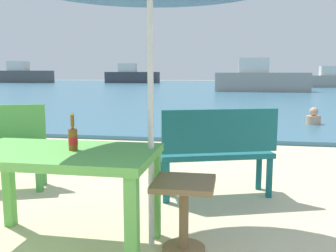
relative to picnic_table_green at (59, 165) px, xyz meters
name	(u,v)px	position (x,y,z in m)	size (l,w,h in m)	color
sea_water	(228,88)	(0.76, 29.41, -0.61)	(120.00, 50.00, 0.08)	#386B84
picnic_table_green	(59,165)	(0.00, 0.00, 0.00)	(1.40, 0.80, 0.76)	#60B24C
beer_bottle_amber	(73,137)	(0.11, 0.02, 0.20)	(0.07, 0.07, 0.26)	brown
side_table_wood	(184,205)	(0.90, 0.14, -0.30)	(0.44, 0.44, 0.54)	olive
bench_teal_center	(218,147)	(1.09, 1.37, -0.11)	(1.25, 0.72, 0.95)	#196066
swimmer_person	(313,118)	(3.15, 6.85, -0.41)	(0.34, 0.34, 0.41)	tan
boat_ferry	(23,75)	(-24.03, 39.09, 0.35)	(7.06, 1.93, 2.57)	#4C4C4C
boat_sailboat	(334,80)	(9.50, 30.47, 0.06)	(4.84, 1.32, 1.76)	gray
boat_fishing_trawler	(132,76)	(-10.66, 40.23, 0.25)	(6.30, 1.72, 2.29)	#38383F
boat_barge	(260,79)	(2.96, 22.52, 0.21)	(5.96, 1.63, 2.17)	gray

